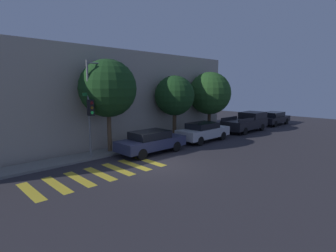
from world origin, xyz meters
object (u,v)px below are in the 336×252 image
Objects in this scene: tree_near_corner at (108,89)px; tree_far_end at (210,93)px; traffic_light_pole at (96,97)px; tree_midblock at (175,96)px; sedan_middle at (203,131)px; sedan_far_end at (274,118)px; pickup_truck at (247,122)px; sedan_near_corner at (151,141)px.

tree_near_corner is 10.43m from tree_far_end.
tree_midblock is at bearing 4.72° from traffic_light_pole.
traffic_light_pole reaches higher than sedan_middle.
sedan_middle is 12.55m from sedan_far_end.
traffic_light_pole is 8.94m from sedan_middle.
tree_near_corner is (-13.84, 1.86, 3.21)m from pickup_truck.
tree_midblock is (5.91, -0.00, -0.59)m from tree_near_corner.
pickup_truck reaches higher than sedan_near_corner.
sedan_far_end is (5.93, 0.00, -0.13)m from pickup_truck.
sedan_far_end is at bearing -11.23° from tree_far_end.
sedan_near_corner is at bearing -44.56° from tree_near_corner.
pickup_truck is 1.03× the size of tree_midblock.
sedan_middle is 0.78× the size of tree_near_corner.
tree_near_corner reaches higher than pickup_truck.
tree_near_corner is (1.17, 0.58, 0.49)m from traffic_light_pole.
sedan_middle is at bearing -14.42° from tree_near_corner.
sedan_far_end is at bearing -3.48° from traffic_light_pole.
sedan_near_corner is 11.96m from pickup_truck.
sedan_middle is at bearing -54.82° from tree_midblock.
tree_midblock is at bearing 166.84° from pickup_truck.
traffic_light_pole is 1.09× the size of pickup_truck.
pickup_truck is 4.75m from tree_far_end.
pickup_truck is (15.01, -1.27, -2.72)m from traffic_light_pole.
sedan_far_end is 20.13m from tree_near_corner.
traffic_light_pole is 1.39m from tree_near_corner.
tree_far_end is (8.54, 1.86, 2.85)m from sedan_near_corner.
tree_near_corner is 1.07× the size of tree_far_end.
traffic_light_pole is at bearing 171.37° from sedan_middle.
tree_midblock is 4.52m from tree_far_end.
tree_far_end is at bearing -0.00° from tree_near_corner.
sedan_near_corner is 0.91× the size of tree_midblock.
sedan_middle is 6.63m from pickup_truck.
tree_midblock is at bearing 172.38° from sedan_far_end.
tree_near_corner is (-1.88, 1.86, 3.33)m from sedan_near_corner.
sedan_near_corner is 1.00× the size of sedan_middle.
sedan_near_corner is at bearing -167.74° from tree_far_end.
tree_near_corner is at bearing 26.59° from traffic_light_pole.
tree_midblock is at bearing 24.76° from sedan_near_corner.
traffic_light_pole is 1.12× the size of tree_midblock.
traffic_light_pole is at bearing 175.16° from pickup_truck.
tree_near_corner is at bearing 174.64° from sedan_far_end.
pickup_truck is (6.63, 0.00, 0.11)m from sedan_middle.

